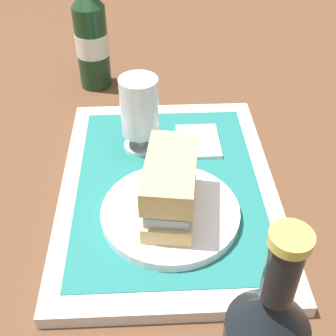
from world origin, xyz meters
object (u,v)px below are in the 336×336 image
object	(u,v)px
plate	(171,213)
sandwich	(171,184)
beer_glass	(140,111)
beer_bottle	(91,37)

from	to	relation	value
plate	sandwich	world-z (taller)	sandwich
beer_glass	sandwich	bearing A→B (deg)	-165.31
plate	beer_glass	size ratio (longest dim) A/B	1.52
beer_glass	beer_bottle	world-z (taller)	beer_bottle
sandwich	beer_bottle	bearing A→B (deg)	26.63
plate	beer_bottle	distance (m)	0.44
beer_bottle	sandwich	bearing A→B (deg)	-161.51
sandwich	beer_glass	size ratio (longest dim) A/B	1.10
plate	sandwich	bearing A→B (deg)	-8.14
beer_glass	beer_bottle	distance (m)	0.27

